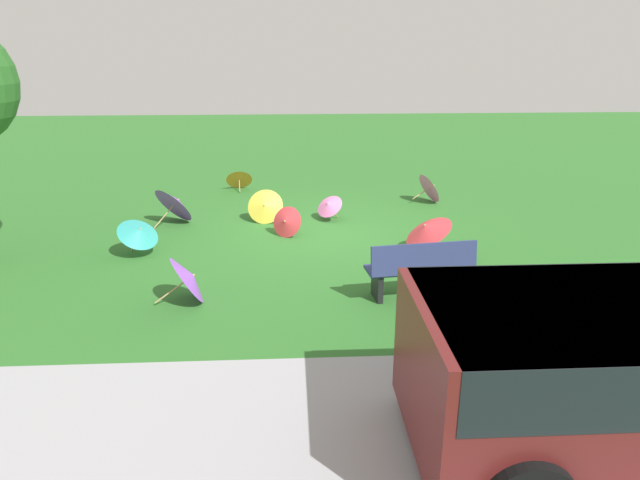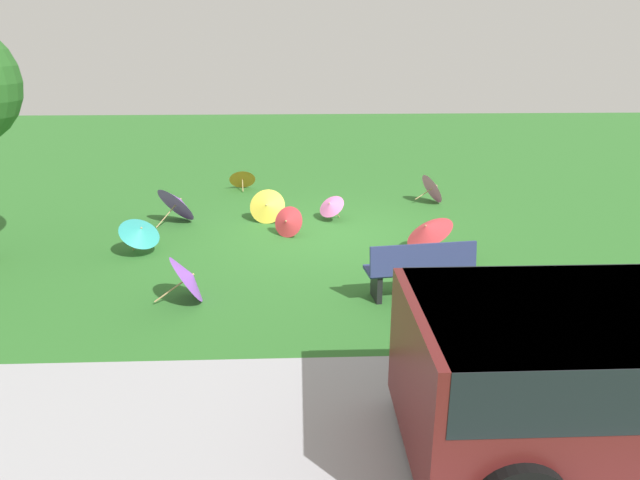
{
  "view_description": "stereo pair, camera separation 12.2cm",
  "coord_description": "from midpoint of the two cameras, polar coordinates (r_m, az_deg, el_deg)",
  "views": [
    {
      "loc": [
        0.64,
        10.82,
        3.66
      ],
      "look_at": [
        0.17,
        2.07,
        0.6
      ],
      "focal_mm": 32.01,
      "sensor_mm": 36.0,
      "label": 1
    },
    {
      "loc": [
        0.52,
        10.82,
        3.66
      ],
      "look_at": [
        0.17,
        2.07,
        0.6
      ],
      "focal_mm": 32.01,
      "sensor_mm": 36.0,
      "label": 2
    }
  ],
  "objects": [
    {
      "name": "parasol_pink_1",
      "position": [
        13.92,
        10.82,
        5.24
      ],
      "size": [
        0.82,
        0.87,
        0.74
      ],
      "color": "tan",
      "rests_on": "ground"
    },
    {
      "name": "road_strip",
      "position": [
        5.53,
        4.02,
        -22.21
      ],
      "size": [
        40.0,
        3.98,
        0.01
      ],
      "primitive_type": "cube",
      "color": "#9E9EA3",
      "rests_on": "ground"
    },
    {
      "name": "parasol_purple_0",
      "position": [
        12.47,
        -14.49,
        3.64
      ],
      "size": [
        1.16,
        1.15,
        0.87
      ],
      "color": "tan",
      "rests_on": "ground"
    },
    {
      "name": "parasol_teal_0",
      "position": [
        10.71,
        -17.97,
        0.79
      ],
      "size": [
        1.01,
        1.01,
        0.72
      ],
      "color": "tan",
      "rests_on": "ground"
    },
    {
      "name": "ground",
      "position": [
        11.44,
        -0.02,
        0.59
      ],
      "size": [
        40.0,
        40.0,
        0.0
      ],
      "primitive_type": "plane",
      "color": "#2D6B28"
    },
    {
      "name": "parasol_orange_0",
      "position": [
        15.06,
        -8.33,
        6.17
      ],
      "size": [
        0.72,
        0.67,
        0.61
      ],
      "color": "tan",
      "rests_on": "ground"
    },
    {
      "name": "park_bench",
      "position": [
        8.6,
        9.62,
        -2.84
      ],
      "size": [
        1.65,
        0.68,
        0.9
      ],
      "color": "navy",
      "rests_on": "ground"
    },
    {
      "name": "parasol_pink_2",
      "position": [
        12.22,
        0.59,
        3.52
      ],
      "size": [
        0.76,
        0.76,
        0.58
      ],
      "color": "tan",
      "rests_on": "ground"
    },
    {
      "name": "parasol_red_0",
      "position": [
        10.34,
        10.29,
        1.07
      ],
      "size": [
        1.03,
        1.06,
        0.79
      ],
      "color": "tan",
      "rests_on": "ground"
    },
    {
      "name": "parasol_yellow_1",
      "position": [
        12.17,
        -5.82,
        3.4
      ],
      "size": [
        0.83,
        0.73,
        0.72
      ],
      "color": "tan",
      "rests_on": "ground"
    },
    {
      "name": "parasol_red_1",
      "position": [
        11.24,
        -3.74,
        1.84
      ],
      "size": [
        0.72,
        0.65,
        0.61
      ],
      "color": "tan",
      "rests_on": "ground"
    },
    {
      "name": "parasol_purple_1",
      "position": [
        8.62,
        -13.25,
        -3.69
      ],
      "size": [
        0.89,
        0.93,
        0.76
      ],
      "color": "tan",
      "rests_on": "ground"
    }
  ]
}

